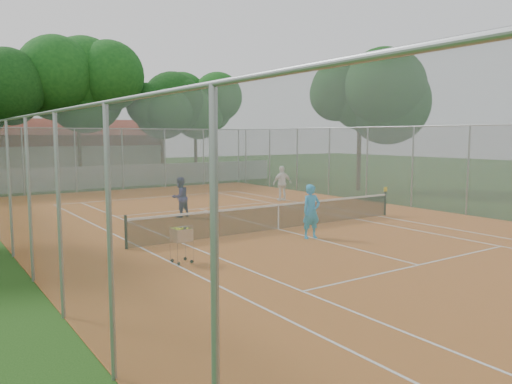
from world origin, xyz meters
TOP-DOWN VIEW (x-y plane):
  - ground at (0.00, 0.00)m, footprint 120.00×120.00m
  - court_pad at (0.00, 0.00)m, footprint 18.00×34.00m
  - court_lines at (0.00, 0.00)m, footprint 10.98×23.78m
  - tennis_net at (0.00, 0.00)m, footprint 11.88×0.10m
  - perimeter_fence at (0.00, 0.00)m, footprint 18.00×34.00m
  - boundary_wall at (0.00, 19.00)m, footprint 26.00×0.30m
  - clubhouse at (-2.00, 29.00)m, footprint 16.40×9.00m
  - tropical_trees at (0.00, 22.00)m, footprint 29.00×19.00m
  - player_near at (-0.06, -1.96)m, footprint 0.73×0.53m
  - player_far_left at (-1.83, 4.65)m, footprint 1.00×0.87m
  - player_far_right at (5.21, 6.60)m, footprint 1.17×0.61m
  - ball_hopper at (-5.26, -2.54)m, footprint 0.58×0.58m

SIDE VIEW (x-z plane):
  - ground at x=0.00m, z-range 0.00..0.00m
  - court_pad at x=0.00m, z-range 0.00..0.02m
  - court_lines at x=0.00m, z-range 0.02..0.03m
  - tennis_net at x=0.00m, z-range 0.02..1.00m
  - ball_hopper at x=-5.26m, z-range 0.02..1.10m
  - boundary_wall at x=0.00m, z-range 0.00..1.50m
  - player_far_left at x=-1.83m, z-range 0.02..1.76m
  - player_near at x=-0.06m, z-range 0.02..1.89m
  - player_far_right at x=5.21m, z-range 0.02..1.93m
  - perimeter_fence at x=0.00m, z-range 0.00..4.00m
  - clubhouse at x=-2.00m, z-range 0.00..4.40m
  - tropical_trees at x=0.00m, z-range 0.00..10.00m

